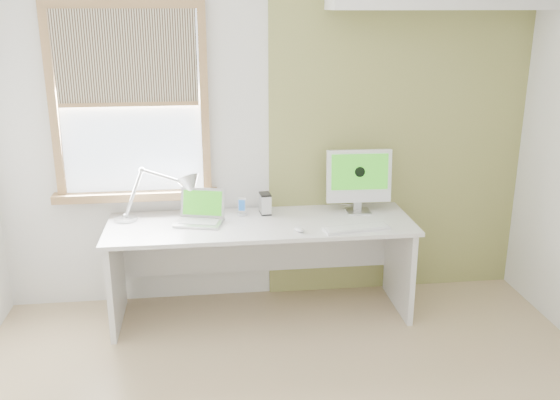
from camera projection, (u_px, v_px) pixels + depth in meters
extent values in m
cube|color=white|center=(269.00, 134.00, 4.61)|extent=(4.00, 0.02, 2.60)
cube|color=#8B974A|center=(398.00, 131.00, 4.71)|extent=(2.00, 0.02, 2.60)
cube|color=olive|center=(53.00, 105.00, 4.32)|extent=(0.06, 0.06, 1.42)
cube|color=olive|center=(204.00, 102.00, 4.45)|extent=(0.06, 0.06, 1.42)
cube|color=olive|center=(122.00, 4.00, 4.18)|extent=(1.00, 0.06, 0.06)
cube|color=olive|center=(136.00, 195.00, 4.57)|extent=(1.20, 0.14, 0.06)
cube|color=#D1E2F9|center=(130.00, 103.00, 4.40)|extent=(1.00, 0.01, 1.30)
cube|color=beige|center=(126.00, 57.00, 4.26)|extent=(0.98, 0.02, 0.65)
cube|color=olive|center=(129.00, 104.00, 4.36)|extent=(0.98, 0.03, 0.03)
cube|color=silver|center=(261.00, 224.00, 4.42)|extent=(2.20, 0.70, 0.03)
cube|color=silver|center=(116.00, 278.00, 4.41)|extent=(0.04, 0.64, 0.70)
cube|color=silver|center=(399.00, 264.00, 4.65)|extent=(0.04, 0.64, 0.70)
cube|color=silver|center=(257.00, 242.00, 4.80)|extent=(2.08, 0.02, 0.48)
cylinder|color=#B5B7BA|center=(126.00, 219.00, 4.46)|extent=(0.19, 0.19, 0.02)
sphere|color=#B5B7BA|center=(126.00, 216.00, 4.45)|extent=(0.05, 0.05, 0.05)
cylinder|color=#B5B7BA|center=(134.00, 193.00, 4.42)|extent=(0.16, 0.05, 0.35)
sphere|color=#B5B7BA|center=(142.00, 170.00, 4.39)|extent=(0.05, 0.05, 0.04)
cylinder|color=#B5B7BA|center=(164.00, 177.00, 4.43)|extent=(0.32, 0.03, 0.13)
sphere|color=#B5B7BA|center=(186.00, 183.00, 4.47)|extent=(0.04, 0.04, 0.04)
cone|color=#B5B7BA|center=(190.00, 187.00, 4.48)|extent=(0.27, 0.28, 0.21)
cube|color=#B5B7BA|center=(199.00, 223.00, 4.39)|extent=(0.37, 0.30, 0.02)
cube|color=#B2B5B7|center=(199.00, 221.00, 4.38)|extent=(0.30, 0.20, 0.00)
cube|color=#B5B7BA|center=(203.00, 203.00, 4.46)|extent=(0.33, 0.15, 0.21)
cube|color=#2C9018|center=(202.00, 203.00, 4.45)|extent=(0.29, 0.12, 0.17)
cylinder|color=#B5B7BA|center=(242.00, 214.00, 4.57)|extent=(0.09, 0.09, 0.02)
cube|color=#B5B7BA|center=(242.00, 205.00, 4.55)|extent=(0.06, 0.02, 0.11)
cube|color=#194C99|center=(242.00, 205.00, 4.54)|extent=(0.05, 0.01, 0.08)
cube|color=#B5B7BA|center=(265.00, 204.00, 4.58)|extent=(0.08, 0.13, 0.16)
cube|color=black|center=(265.00, 194.00, 4.56)|extent=(0.09, 0.13, 0.01)
cube|color=black|center=(265.00, 213.00, 4.61)|extent=(0.09, 0.13, 0.01)
cube|color=#B5B7BA|center=(358.00, 211.00, 4.64)|extent=(0.18, 0.16, 0.01)
cube|color=#B5B7BA|center=(358.00, 200.00, 4.64)|extent=(0.06, 0.02, 0.16)
cube|color=white|center=(359.00, 176.00, 4.58)|extent=(0.49, 0.10, 0.40)
cube|color=#2C9018|center=(360.00, 172.00, 4.54)|extent=(0.42, 0.04, 0.27)
cylinder|color=black|center=(360.00, 172.00, 4.54)|extent=(0.08, 0.01, 0.08)
cube|color=white|center=(357.00, 228.00, 4.28)|extent=(0.48, 0.19, 0.02)
cube|color=white|center=(357.00, 227.00, 4.27)|extent=(0.44, 0.16, 0.00)
ellipsoid|color=white|center=(299.00, 230.00, 4.24)|extent=(0.09, 0.11, 0.03)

